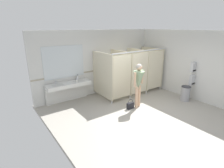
{
  "coord_description": "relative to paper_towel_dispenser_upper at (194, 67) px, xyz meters",
  "views": [
    {
      "loc": [
        -4.14,
        -3.83,
        2.91
      ],
      "look_at": [
        -1.1,
        0.38,
        1.22
      ],
      "focal_mm": 28.45,
      "sensor_mm": 36.0,
      "label": 1
    }
  ],
  "objects": [
    {
      "name": "ground_plane",
      "position": [
        -2.6,
        0.11,
        -1.42
      ],
      "size": [
        5.93,
        6.13,
        0.1
      ],
      "primitive_type": "cube",
      "color": "#9E998E"
    },
    {
      "name": "wall_back",
      "position": [
        -2.6,
        2.94,
        0.02
      ],
      "size": [
        5.93,
        0.12,
        2.78
      ],
      "primitive_type": "cube",
      "color": "silver",
      "rests_on": "ground_plane"
    },
    {
      "name": "wall_side_right",
      "position": [
        0.13,
        0.11,
        0.02
      ],
      "size": [
        0.12,
        6.13,
        2.78
      ],
      "primitive_type": "cube",
      "color": "silver",
      "rests_on": "ground_plane"
    },
    {
      "name": "wall_back_tile_band",
      "position": [
        -2.6,
        2.88,
        -0.32
      ],
      "size": [
        5.93,
        0.01,
        0.06
      ],
      "primitive_type": "cube",
      "color": "#9E937F",
      "rests_on": "wall_back"
    },
    {
      "name": "vanity_counter",
      "position": [
        -4.27,
        2.68,
        -0.77
      ],
      "size": [
        1.72,
        0.53,
        0.93
      ],
      "color": "silver",
      "rests_on": "ground_plane"
    },
    {
      "name": "mirror_panel",
      "position": [
        -4.27,
        2.87,
        0.22
      ],
      "size": [
        1.62,
        0.02,
        1.25
      ],
      "primitive_type": "cube",
      "color": "silver",
      "rests_on": "wall_back"
    },
    {
      "name": "bathroom_stalls",
      "position": [
        -1.54,
        1.93,
        -0.33
      ],
      "size": [
        2.94,
        1.43,
        1.97
      ],
      "color": "beige",
      "rests_on": "ground_plane"
    },
    {
      "name": "paper_towel_dispenser_upper",
      "position": [
        0.0,
        0.0,
        0.0
      ],
      "size": [
        0.35,
        0.13,
        0.4
      ],
      "color": "#B7BABF",
      "rests_on": "wall_side_right"
    },
    {
      "name": "paper_towel_dispenser_lower",
      "position": [
        -0.0,
        -0.03,
        -0.53
      ],
      "size": [
        0.37,
        0.13,
        0.42
      ],
      "color": "#B7BABF",
      "rests_on": "wall_side_right"
    },
    {
      "name": "trash_bin",
      "position": [
        -0.36,
        0.0,
        -1.06
      ],
      "size": [
        0.37,
        0.37,
        0.61
      ],
      "color": "#99999E",
      "rests_on": "ground_plane"
    },
    {
      "name": "person_standing",
      "position": [
        -2.35,
        0.71,
        -0.32
      ],
      "size": [
        0.56,
        0.49,
        1.65
      ],
      "color": "#DBAD89",
      "rests_on": "ground_plane"
    },
    {
      "name": "handbag",
      "position": [
        -2.68,
        0.74,
        -1.24
      ],
      "size": [
        0.28,
        0.12,
        0.37
      ],
      "color": "black",
      "rests_on": "ground_plane"
    },
    {
      "name": "soap_dispenser",
      "position": [
        -3.79,
        2.75,
        -0.45
      ],
      "size": [
        0.07,
        0.07,
        0.23
      ],
      "color": "white",
      "rests_on": "vanity_counter"
    },
    {
      "name": "paper_cup",
      "position": [
        -3.97,
        2.5,
        -0.51
      ],
      "size": [
        0.07,
        0.07,
        0.08
      ],
      "primitive_type": "cylinder",
      "color": "white",
      "rests_on": "vanity_counter"
    },
    {
      "name": "floor_drain_cover",
      "position": [
        -3.05,
        -0.09,
        -1.36
      ],
      "size": [
        0.14,
        0.14,
        0.01
      ],
      "primitive_type": "cylinder",
      "color": "#B7BABF",
      "rests_on": "ground_plane"
    }
  ]
}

